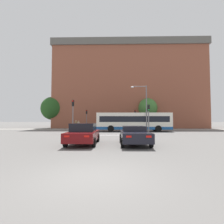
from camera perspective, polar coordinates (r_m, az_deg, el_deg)
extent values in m
plane|color=#605E5B|center=(5.77, -6.07, -20.39)|extent=(400.00, 400.00, 0.00)
cube|color=silver|center=(20.90, -0.61, -7.58)|extent=(7.27, 0.30, 0.01)
cube|color=#A09B91|center=(35.07, 0.17, -5.65)|extent=(68.08, 2.50, 0.01)
cube|color=brown|center=(47.15, 5.12, 6.58)|extent=(35.22, 15.97, 18.85)
cube|color=#5B5954|center=(49.85, 5.07, 18.27)|extent=(35.92, 16.61, 1.62)
cube|color=brown|center=(51.74, -8.25, 19.44)|extent=(0.90, 0.90, 1.67)
cube|color=brown|center=(52.45, 4.94, 19.11)|extent=(0.90, 0.90, 1.67)
cube|color=brown|center=(49.05, 19.99, 20.87)|extent=(0.90, 0.90, 1.67)
cube|color=#600C0F|center=(13.25, -9.26, -7.57)|extent=(2.02, 4.87, 0.63)
cube|color=black|center=(13.17, -9.27, -4.94)|extent=(1.71, 2.20, 0.59)
cylinder|color=black|center=(14.93, -11.86, -8.22)|extent=(0.23, 0.64, 0.64)
cylinder|color=black|center=(14.65, -4.61, -8.38)|extent=(0.23, 0.64, 0.64)
cylinder|color=black|center=(12.03, -14.95, -9.52)|extent=(0.23, 0.64, 0.64)
cylinder|color=black|center=(11.68, -5.94, -9.80)|extent=(0.23, 0.64, 0.64)
cube|color=red|center=(10.99, -14.56, -7.69)|extent=(0.32, 0.05, 0.12)
cube|color=red|center=(10.75, -8.26, -7.86)|extent=(0.32, 0.05, 0.12)
cube|color=black|center=(13.01, 7.26, -7.67)|extent=(1.94, 4.87, 0.63)
cube|color=black|center=(13.10, 7.19, -5.43)|extent=(1.65, 1.47, 0.37)
cylinder|color=black|center=(14.48, 2.96, -8.45)|extent=(0.22, 0.64, 0.64)
cylinder|color=black|center=(14.65, 10.22, -8.34)|extent=(0.22, 0.64, 0.64)
cylinder|color=black|center=(11.48, 3.49, -9.93)|extent=(0.22, 0.64, 0.64)
cylinder|color=black|center=(11.70, 12.63, -9.73)|extent=(0.22, 0.64, 0.64)
cube|color=red|center=(10.51, 5.50, -7.98)|extent=(0.32, 0.05, 0.12)
cube|color=red|center=(10.67, 11.91, -7.85)|extent=(0.32, 0.05, 0.12)
cube|color=silver|center=(28.20, 7.08, -2.96)|extent=(11.71, 2.50, 2.62)
cube|color=#194C8E|center=(28.22, 7.09, -5.17)|extent=(11.73, 2.52, 0.44)
cube|color=black|center=(28.20, 7.07, -2.33)|extent=(10.77, 2.53, 0.90)
cylinder|color=black|center=(26.89, -0.40, -5.46)|extent=(1.00, 0.28, 1.00)
cylinder|color=black|center=(29.30, -0.26, -5.24)|extent=(1.00, 0.28, 1.00)
cylinder|color=black|center=(27.65, 14.88, -5.29)|extent=(1.00, 0.28, 1.00)
cylinder|color=black|center=(29.99, 13.80, -5.10)|extent=(1.00, 0.28, 1.00)
cylinder|color=slate|center=(34.72, 7.54, -3.17)|extent=(0.12, 0.12, 3.01)
cube|color=black|center=(34.76, 7.52, -0.03)|extent=(0.26, 0.20, 0.80)
sphere|color=red|center=(34.64, 7.54, 0.41)|extent=(0.17, 0.17, 0.17)
sphere|color=black|center=(34.63, 7.54, -0.02)|extent=(0.17, 0.17, 0.17)
sphere|color=black|center=(34.62, 7.55, -0.44)|extent=(0.17, 0.17, 0.17)
cylinder|color=slate|center=(22.53, -12.67, -2.66)|extent=(0.12, 0.12, 3.55)
cube|color=black|center=(22.64, -12.61, 2.85)|extent=(0.26, 0.20, 0.80)
sphere|color=red|center=(22.54, -12.69, 3.53)|extent=(0.17, 0.17, 0.17)
sphere|color=black|center=(22.51, -12.69, 2.88)|extent=(0.17, 0.17, 0.17)
sphere|color=black|center=(22.49, -12.70, 2.23)|extent=(0.17, 0.17, 0.17)
cylinder|color=slate|center=(22.56, 11.90, -3.41)|extent=(0.12, 0.12, 2.97)
cube|color=black|center=(22.62, 11.85, 1.37)|extent=(0.26, 0.20, 0.80)
sphere|color=black|center=(22.51, 11.90, 2.05)|extent=(0.17, 0.17, 0.17)
sphere|color=black|center=(22.49, 11.91, 1.40)|extent=(0.17, 0.17, 0.17)
sphere|color=#1ED14C|center=(22.48, 11.92, 0.75)|extent=(0.17, 0.17, 0.17)
cylinder|color=slate|center=(35.07, -8.32, -3.14)|extent=(0.12, 0.12, 3.04)
cube|color=black|center=(35.11, -8.29, 0.00)|extent=(0.26, 0.20, 0.80)
sphere|color=red|center=(35.00, -8.33, 0.43)|extent=(0.17, 0.17, 0.17)
sphere|color=black|center=(34.99, -8.33, 0.01)|extent=(0.17, 0.17, 0.17)
sphere|color=black|center=(34.97, -8.33, -0.41)|extent=(0.17, 0.17, 0.17)
cylinder|color=slate|center=(27.12, 11.20, 1.11)|extent=(0.16, 0.16, 7.14)
cylinder|color=slate|center=(27.40, 8.90, 8.26)|extent=(2.14, 0.10, 0.10)
ellipsoid|color=#B2B2B7|center=(27.26, 6.66, 8.09)|extent=(0.50, 0.36, 0.22)
cylinder|color=brown|center=(35.40, -10.78, -4.91)|extent=(0.13, 0.13, 0.82)
cylinder|color=brown|center=(35.37, -11.05, -4.91)|extent=(0.13, 0.13, 0.82)
cube|color=tan|center=(35.36, -10.90, -3.71)|extent=(0.46, 0.37, 0.65)
sphere|color=tan|center=(35.36, -10.90, -2.98)|extent=(0.25, 0.25, 0.25)
cylinder|color=#333851|center=(35.58, -11.60, -4.85)|extent=(0.13, 0.13, 0.87)
cylinder|color=#333851|center=(35.67, -11.83, -4.85)|extent=(0.13, 0.13, 0.87)
cube|color=olive|center=(35.60, -11.70, -3.60)|extent=(0.45, 0.35, 0.69)
sphere|color=tan|center=(35.60, -11.69, -2.83)|extent=(0.26, 0.26, 0.26)
cylinder|color=#4C3823|center=(38.72, 11.66, -3.29)|extent=(0.36, 0.36, 2.75)
ellipsoid|color=#3D7033|center=(38.82, 11.61, 1.30)|extent=(4.08, 4.08, 4.28)
cylinder|color=#4C3823|center=(42.24, -19.06, -3.37)|extent=(0.36, 0.36, 2.43)
ellipsoid|color=#234C1E|center=(42.33, -18.98, 1.14)|extent=(4.97, 4.97, 5.22)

